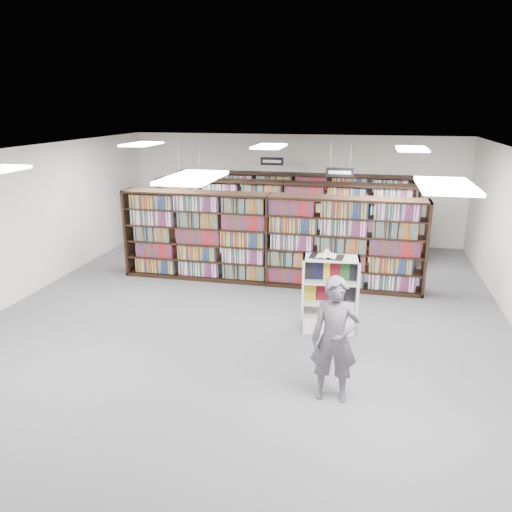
% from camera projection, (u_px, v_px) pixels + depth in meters
% --- Properties ---
extents(floor, '(12.00, 12.00, 0.00)m').
position_uv_depth(floor, '(249.00, 316.00, 9.94)').
color(floor, '#56565B').
rests_on(floor, ground).
extents(ceiling, '(10.00, 12.00, 0.10)m').
position_uv_depth(ceiling, '(248.00, 153.00, 9.01)').
color(ceiling, silver).
rests_on(ceiling, wall_back).
extents(wall_back, '(10.00, 0.10, 3.20)m').
position_uv_depth(wall_back, '(294.00, 189.00, 15.08)').
color(wall_back, white).
rests_on(wall_back, ground).
extents(wall_front, '(10.00, 0.10, 3.20)m').
position_uv_depth(wall_front, '(71.00, 431.00, 3.87)').
color(wall_front, white).
rests_on(wall_front, ground).
extents(wall_left, '(0.10, 12.00, 3.20)m').
position_uv_depth(wall_left, '(18.00, 225.00, 10.51)').
color(wall_left, white).
rests_on(wall_left, ground).
extents(bookshelf_row_near, '(7.00, 0.60, 2.10)m').
position_uv_depth(bookshelf_row_near, '(269.00, 240.00, 11.51)').
color(bookshelf_row_near, black).
rests_on(bookshelf_row_near, floor).
extents(bookshelf_row_mid, '(7.00, 0.60, 2.10)m').
position_uv_depth(bookshelf_row_mid, '(283.00, 221.00, 13.37)').
color(bookshelf_row_mid, black).
rests_on(bookshelf_row_mid, floor).
extents(bookshelf_row_far, '(7.00, 0.60, 2.10)m').
position_uv_depth(bookshelf_row_far, '(292.00, 208.00, 14.96)').
color(bookshelf_row_far, black).
rests_on(bookshelf_row_far, floor).
extents(aisle_sign_left, '(0.65, 0.02, 0.80)m').
position_uv_depth(aisle_sign_left, '(190.00, 179.00, 10.45)').
color(aisle_sign_left, '#B2B2B7').
rests_on(aisle_sign_left, ceiling).
extents(aisle_sign_right, '(0.65, 0.02, 0.80)m').
position_uv_depth(aisle_sign_right, '(340.00, 171.00, 11.70)').
color(aisle_sign_right, '#B2B2B7').
rests_on(aisle_sign_right, ceiling).
extents(aisle_sign_center, '(0.65, 0.02, 0.80)m').
position_uv_depth(aisle_sign_center, '(272.00, 161.00, 13.98)').
color(aisle_sign_center, '#B2B2B7').
rests_on(aisle_sign_center, ceiling).
extents(troffer_front_center, '(0.60, 1.20, 0.04)m').
position_uv_depth(troffer_front_center, '(193.00, 178.00, 6.22)').
color(troffer_front_center, white).
rests_on(troffer_front_center, ceiling).
extents(troffer_front_right, '(0.60, 1.20, 0.04)m').
position_uv_depth(troffer_front_right, '(446.00, 186.00, 5.60)').
color(troffer_front_right, white).
rests_on(troffer_front_right, ceiling).
extents(troffer_back_left, '(0.60, 1.20, 0.04)m').
position_uv_depth(troffer_back_left, '(142.00, 144.00, 11.51)').
color(troffer_back_left, white).
rests_on(troffer_back_left, ceiling).
extents(troffer_back_center, '(0.60, 1.20, 0.04)m').
position_uv_depth(troffer_back_center, '(269.00, 146.00, 10.89)').
color(troffer_back_center, white).
rests_on(troffer_back_center, ceiling).
extents(troffer_back_right, '(0.60, 1.20, 0.04)m').
position_uv_depth(troffer_back_right, '(412.00, 149.00, 10.27)').
color(troffer_back_right, white).
rests_on(troffer_back_right, ceiling).
extents(endcap_display, '(1.05, 0.59, 1.42)m').
position_uv_depth(endcap_display, '(329.00, 305.00, 9.23)').
color(endcap_display, silver).
rests_on(endcap_display, floor).
extents(open_book, '(0.63, 0.39, 0.13)m').
position_uv_depth(open_book, '(326.00, 255.00, 8.93)').
color(open_book, black).
rests_on(open_book, endcap_display).
extents(shopper, '(0.68, 0.46, 1.82)m').
position_uv_depth(shopper, '(335.00, 340.00, 6.91)').
color(shopper, '#564F5A').
rests_on(shopper, floor).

